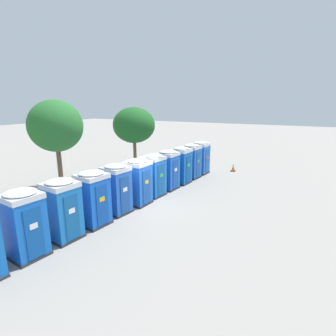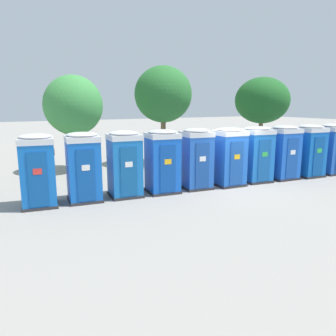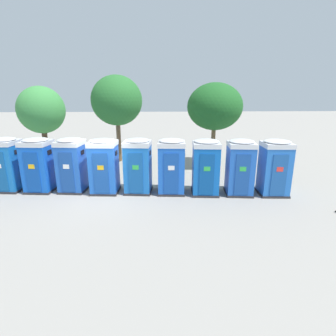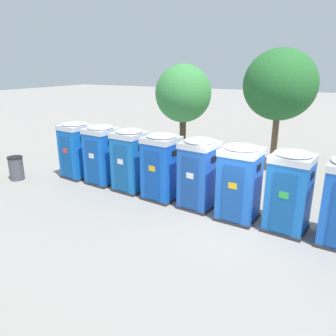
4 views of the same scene
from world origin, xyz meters
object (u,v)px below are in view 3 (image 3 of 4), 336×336
(portapotty_5, at_px, (104,166))
(portapotty_7, at_px, (171,166))
(street_tree_1, at_px, (215,107))
(portapotty_2, at_px, (7,164))
(street_tree_0, at_px, (41,110))
(portapotty_4, at_px, (72,165))
(portapotty_8, at_px, (206,167))
(portapotty_10, at_px, (275,167))
(street_tree_2, at_px, (117,101))
(portapotty_6, at_px, (138,165))
(portapotty_9, at_px, (240,167))
(portapotty_3, at_px, (39,165))

(portapotty_5, distance_m, portapotty_7, 3.10)
(portapotty_7, bearing_deg, street_tree_1, 57.53)
(portapotty_2, xyz_separation_m, street_tree_1, (10.64, 3.88, 2.43))
(street_tree_0, bearing_deg, portapotty_2, -85.06)
(street_tree_0, bearing_deg, portapotty_4, -59.76)
(portapotty_8, bearing_deg, portapotty_5, 174.67)
(portapotty_7, bearing_deg, portapotty_8, -8.23)
(portapotty_10, distance_m, street_tree_2, 10.63)
(portapotty_6, bearing_deg, portapotty_2, 174.73)
(portapotty_2, distance_m, portapotty_7, 7.74)
(portapotty_2, height_order, street_tree_2, street_tree_2)
(portapotty_8, bearing_deg, street_tree_2, 126.10)
(street_tree_2, bearing_deg, portapotty_5, -89.25)
(portapotty_6, bearing_deg, portapotty_4, 174.46)
(portapotty_6, xyz_separation_m, street_tree_0, (-6.68, 6.47, 2.14))
(portapotty_5, height_order, portapotty_10, same)
(portapotty_10, distance_m, street_tree_1, 5.87)
(portapotty_9, bearing_deg, portapotty_8, 175.80)
(portapotty_3, height_order, portapotty_5, same)
(portapotty_5, bearing_deg, portapotty_7, -3.87)
(portapotty_3, xyz_separation_m, street_tree_1, (9.10, 4.06, 2.43))
(portapotty_2, height_order, portapotty_7, same)
(street_tree_0, bearing_deg, portapotty_10, -28.92)
(portapotty_7, bearing_deg, portapotty_6, 173.92)
(portapotty_4, distance_m, portapotty_5, 1.55)
(portapotty_10, bearing_deg, street_tree_2, 139.35)
(portapotty_7, relative_size, street_tree_1, 0.49)
(portapotty_4, relative_size, street_tree_1, 0.49)
(portapotty_4, bearing_deg, portapotty_5, -9.40)
(portapotty_7, distance_m, portapotty_8, 1.55)
(portapotty_2, distance_m, portapotty_5, 4.65)
(portapotty_9, height_order, street_tree_2, street_tree_2)
(portapotty_5, bearing_deg, portapotty_4, 170.60)
(street_tree_1, bearing_deg, portapotty_7, -122.47)
(portapotty_8, xyz_separation_m, portapotty_9, (1.54, -0.11, 0.00))
(portapotty_9, bearing_deg, portapotty_2, 174.34)
(portapotty_10, bearing_deg, portapotty_9, 175.32)
(street_tree_0, bearing_deg, street_tree_2, -4.56)
(street_tree_2, bearing_deg, portapotty_8, -53.90)
(portapotty_5, height_order, portapotty_8, same)
(portapotty_5, xyz_separation_m, portapotty_6, (1.55, -0.05, 0.00))
(portapotty_6, xyz_separation_m, portapotty_10, (6.16, -0.63, -0.00))
(portapotty_7, bearing_deg, portapotty_3, 174.88)
(portapotty_8, relative_size, street_tree_2, 0.45)
(portapotty_3, distance_m, street_tree_0, 6.76)
(portapotty_4, relative_size, portapotty_9, 1.00)
(portapotty_8, distance_m, portapotty_9, 1.55)
(portapotty_2, bearing_deg, portapotty_9, -5.66)
(street_tree_2, bearing_deg, portapotty_2, -129.55)
(street_tree_0, bearing_deg, portapotty_3, -71.38)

